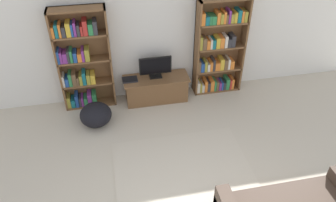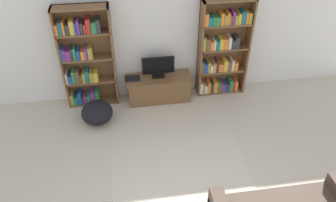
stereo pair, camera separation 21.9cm
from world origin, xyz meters
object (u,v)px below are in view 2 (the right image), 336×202
television (158,67)px  beanbag_ottoman (97,112)px  laptop (132,79)px  bookshelf_left (85,59)px  bookshelf_right (222,50)px  tv_stand (159,88)px

television → beanbag_ottoman: 1.44m
laptop → beanbag_ottoman: 0.95m
beanbag_ottoman → television: bearing=25.4°
beanbag_ottoman → bookshelf_left: bearing=101.8°
bookshelf_right → laptop: bookshelf_right is taller
television → laptop: (-0.51, -0.01, -0.21)m
bookshelf_right → beanbag_ottoman: size_ratio=3.44×
television → beanbag_ottoman: bearing=-154.6°
bookshelf_left → television: size_ratio=3.16×
tv_stand → bookshelf_left: bearing=174.5°
tv_stand → television: bearing=90.0°
laptop → bookshelf_right: bearing=3.4°
bookshelf_right → laptop: (-1.78, -0.11, -0.42)m
bookshelf_right → television: (-1.27, -0.09, -0.21)m
bookshelf_left → beanbag_ottoman: size_ratio=3.44×
bookshelf_left → tv_stand: bearing=-5.5°
television → beanbag_ottoman: television is taller
bookshelf_left → bookshelf_right: size_ratio=1.00×
bookshelf_right → beanbag_ottoman: (-2.49, -0.67, -0.74)m
bookshelf_right → bookshelf_left: bearing=179.9°
laptop → bookshelf_left: bearing=172.5°
laptop → beanbag_ottoman: (-0.70, -0.56, -0.32)m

